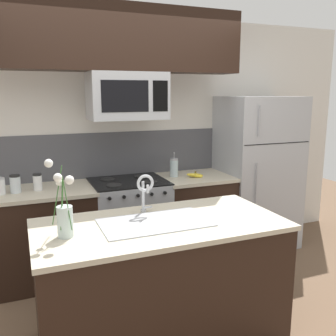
{
  "coord_description": "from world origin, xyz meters",
  "views": [
    {
      "loc": [
        -1.01,
        -2.69,
        1.81
      ],
      "look_at": [
        0.18,
        0.27,
        1.16
      ],
      "focal_mm": 40.0,
      "sensor_mm": 36.0,
      "label": 1
    }
  ],
  "objects_px": {
    "sink_faucet": "(145,188)",
    "flower_vase": "(64,215)",
    "banana_bunch": "(196,175)",
    "microwave": "(127,96)",
    "refrigerator": "(256,172)",
    "storage_jar_tall": "(0,186)",
    "storage_jar_short": "(38,182)",
    "french_press": "(174,167)",
    "stove_range": "(129,224)",
    "storage_jar_medium": "(15,184)"
  },
  "relations": [
    {
      "from": "sink_faucet",
      "to": "flower_vase",
      "type": "xyz_separation_m",
      "value": [
        -0.62,
        -0.25,
        -0.05
      ]
    },
    {
      "from": "banana_bunch",
      "to": "sink_faucet",
      "type": "distance_m",
      "value": 1.33
    },
    {
      "from": "flower_vase",
      "to": "banana_bunch",
      "type": "bearing_deg",
      "value": 38.92
    },
    {
      "from": "banana_bunch",
      "to": "microwave",
      "type": "bearing_deg",
      "value": 176.95
    },
    {
      "from": "refrigerator",
      "to": "storage_jar_tall",
      "type": "bearing_deg",
      "value": -178.95
    },
    {
      "from": "storage_jar_short",
      "to": "french_press",
      "type": "distance_m",
      "value": 1.41
    },
    {
      "from": "storage_jar_tall",
      "to": "flower_vase",
      "type": "relative_size",
      "value": 0.31
    },
    {
      "from": "microwave",
      "to": "storage_jar_short",
      "type": "xyz_separation_m",
      "value": [
        -0.88,
        0.02,
        -0.78
      ]
    },
    {
      "from": "banana_bunch",
      "to": "french_press",
      "type": "xyz_separation_m",
      "value": [
        -0.2,
        0.12,
        0.08
      ]
    },
    {
      "from": "stove_range",
      "to": "sink_faucet",
      "type": "height_order",
      "value": "sink_faucet"
    },
    {
      "from": "french_press",
      "to": "flower_vase",
      "type": "bearing_deg",
      "value": -134.36
    },
    {
      "from": "refrigerator",
      "to": "banana_bunch",
      "type": "bearing_deg",
      "value": -174.54
    },
    {
      "from": "storage_jar_medium",
      "to": "flower_vase",
      "type": "distance_m",
      "value": 1.29
    },
    {
      "from": "storage_jar_short",
      "to": "sink_faucet",
      "type": "xyz_separation_m",
      "value": [
        0.71,
        -1.03,
        0.12
      ]
    },
    {
      "from": "stove_range",
      "to": "sink_faucet",
      "type": "distance_m",
      "value": 1.23
    },
    {
      "from": "refrigerator",
      "to": "french_press",
      "type": "distance_m",
      "value": 1.04
    },
    {
      "from": "microwave",
      "to": "banana_bunch",
      "type": "xyz_separation_m",
      "value": [
        0.73,
        -0.04,
        -0.84
      ]
    },
    {
      "from": "stove_range",
      "to": "storage_jar_short",
      "type": "xyz_separation_m",
      "value": [
        -0.88,
        -0.0,
        0.53
      ]
    },
    {
      "from": "storage_jar_short",
      "to": "banana_bunch",
      "type": "bearing_deg",
      "value": -1.98
    },
    {
      "from": "flower_vase",
      "to": "sink_faucet",
      "type": "bearing_deg",
      "value": 21.91
    },
    {
      "from": "microwave",
      "to": "storage_jar_medium",
      "type": "xyz_separation_m",
      "value": [
        -1.07,
        0.0,
        -0.78
      ]
    },
    {
      "from": "french_press",
      "to": "flower_vase",
      "type": "xyz_separation_m",
      "value": [
        -1.31,
        -1.34,
        0.04
      ]
    },
    {
      "from": "french_press",
      "to": "sink_faucet",
      "type": "xyz_separation_m",
      "value": [
        -0.69,
        -1.09,
        0.1
      ]
    },
    {
      "from": "sink_faucet",
      "to": "storage_jar_short",
      "type": "bearing_deg",
      "value": 124.67
    },
    {
      "from": "storage_jar_short",
      "to": "sink_faucet",
      "type": "height_order",
      "value": "sink_faucet"
    },
    {
      "from": "stove_range",
      "to": "sink_faucet",
      "type": "xyz_separation_m",
      "value": [
        -0.16,
        -1.03,
        0.65
      ]
    },
    {
      "from": "french_press",
      "to": "banana_bunch",
      "type": "bearing_deg",
      "value": -30.93
    },
    {
      "from": "stove_range",
      "to": "storage_jar_tall",
      "type": "xyz_separation_m",
      "value": [
        -1.2,
        -0.03,
        0.52
      ]
    },
    {
      "from": "microwave",
      "to": "stove_range",
      "type": "bearing_deg",
      "value": 90.16
    },
    {
      "from": "refrigerator",
      "to": "sink_faucet",
      "type": "height_order",
      "value": "refrigerator"
    },
    {
      "from": "stove_range",
      "to": "storage_jar_medium",
      "type": "xyz_separation_m",
      "value": [
        -1.07,
        -0.02,
        0.53
      ]
    },
    {
      "from": "refrigerator",
      "to": "storage_jar_tall",
      "type": "distance_m",
      "value": 2.76
    },
    {
      "from": "flower_vase",
      "to": "storage_jar_short",
      "type": "bearing_deg",
      "value": 94.26
    },
    {
      "from": "microwave",
      "to": "storage_jar_tall",
      "type": "distance_m",
      "value": 1.43
    },
    {
      "from": "storage_jar_medium",
      "to": "french_press",
      "type": "xyz_separation_m",
      "value": [
        1.6,
        0.08,
        0.02
      ]
    },
    {
      "from": "refrigerator",
      "to": "storage_jar_short",
      "type": "height_order",
      "value": "refrigerator"
    },
    {
      "from": "stove_range",
      "to": "storage_jar_short",
      "type": "height_order",
      "value": "storage_jar_short"
    },
    {
      "from": "stove_range",
      "to": "refrigerator",
      "type": "height_order",
      "value": "refrigerator"
    },
    {
      "from": "storage_jar_tall",
      "to": "sink_faucet",
      "type": "distance_m",
      "value": 1.44
    },
    {
      "from": "storage_jar_short",
      "to": "flower_vase",
      "type": "xyz_separation_m",
      "value": [
        0.1,
        -1.28,
        0.07
      ]
    },
    {
      "from": "storage_jar_medium",
      "to": "microwave",
      "type": "bearing_deg",
      "value": -0.11
    },
    {
      "from": "refrigerator",
      "to": "flower_vase",
      "type": "distance_m",
      "value": 2.69
    },
    {
      "from": "storage_jar_tall",
      "to": "storage_jar_short",
      "type": "relative_size",
      "value": 0.96
    },
    {
      "from": "storage_jar_medium",
      "to": "banana_bunch",
      "type": "bearing_deg",
      "value": -1.31
    },
    {
      "from": "storage_jar_medium",
      "to": "sink_faucet",
      "type": "xyz_separation_m",
      "value": [
        0.9,
        -1.01,
        0.12
      ]
    },
    {
      "from": "storage_jar_tall",
      "to": "flower_vase",
      "type": "height_order",
      "value": "flower_vase"
    },
    {
      "from": "stove_range",
      "to": "storage_jar_tall",
      "type": "bearing_deg",
      "value": -178.54
    },
    {
      "from": "stove_range",
      "to": "microwave",
      "type": "height_order",
      "value": "microwave"
    },
    {
      "from": "stove_range",
      "to": "refrigerator",
      "type": "relative_size",
      "value": 0.53
    },
    {
      "from": "refrigerator",
      "to": "french_press",
      "type": "height_order",
      "value": "refrigerator"
    }
  ]
}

